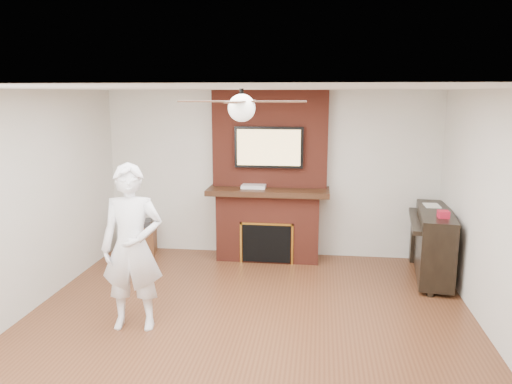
# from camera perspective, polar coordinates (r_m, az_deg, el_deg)

# --- Properties ---
(room_shell) EXTENTS (5.36, 5.86, 2.86)m
(room_shell) POSITION_cam_1_polar(r_m,az_deg,el_deg) (4.90, -1.58, -3.03)
(room_shell) COLOR #512B18
(room_shell) RESTS_ON ground
(fireplace) EXTENTS (1.78, 0.64, 2.50)m
(fireplace) POSITION_cam_1_polar(r_m,az_deg,el_deg) (7.42, 1.48, -0.10)
(fireplace) COLOR maroon
(fireplace) RESTS_ON ground
(tv) EXTENTS (1.00, 0.08, 0.60)m
(tv) POSITION_cam_1_polar(r_m,az_deg,el_deg) (7.27, 1.48, 5.13)
(tv) COLOR black
(tv) RESTS_ON fireplace
(ceiling_fan) EXTENTS (1.21, 1.21, 0.31)m
(ceiling_fan) POSITION_cam_1_polar(r_m,az_deg,el_deg) (4.75, -1.65, 9.72)
(ceiling_fan) COLOR black
(ceiling_fan) RESTS_ON room_shell
(person) EXTENTS (0.69, 0.51, 1.76)m
(person) POSITION_cam_1_polar(r_m,az_deg,el_deg) (5.37, -13.97, -6.19)
(person) COLOR white
(person) RESTS_ON ground
(side_table) EXTENTS (0.54, 0.54, 0.53)m
(side_table) POSITION_cam_1_polar(r_m,az_deg,el_deg) (7.99, -13.08, -5.12)
(side_table) COLOR #502C16
(side_table) RESTS_ON ground
(piano) EXTENTS (0.70, 1.47, 1.02)m
(piano) POSITION_cam_1_polar(r_m,az_deg,el_deg) (7.09, 19.61, -5.43)
(piano) COLOR black
(piano) RESTS_ON ground
(cable_box) EXTENTS (0.36, 0.21, 0.05)m
(cable_box) POSITION_cam_1_polar(r_m,az_deg,el_deg) (7.33, -0.27, 0.63)
(cable_box) COLOR silver
(cable_box) RESTS_ON fireplace
(candle_orange) EXTENTS (0.07, 0.07, 0.11)m
(candle_orange) POSITION_cam_1_polar(r_m,az_deg,el_deg) (7.47, 0.59, -7.50)
(candle_orange) COLOR orange
(candle_orange) RESTS_ON ground
(candle_green) EXTENTS (0.07, 0.07, 0.10)m
(candle_green) POSITION_cam_1_polar(r_m,az_deg,el_deg) (7.46, 1.84, -7.56)
(candle_green) COLOR #558434
(candle_green) RESTS_ON ground
(candle_cream) EXTENTS (0.09, 0.09, 0.10)m
(candle_cream) POSITION_cam_1_polar(r_m,az_deg,el_deg) (7.50, 1.75, -7.46)
(candle_cream) COLOR beige
(candle_cream) RESTS_ON ground
(candle_blue) EXTENTS (0.06, 0.06, 0.08)m
(candle_blue) POSITION_cam_1_polar(r_m,az_deg,el_deg) (7.48, 2.36, -7.58)
(candle_blue) COLOR #2F518D
(candle_blue) RESTS_ON ground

